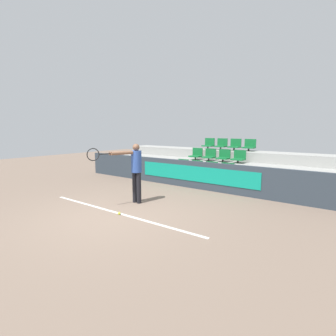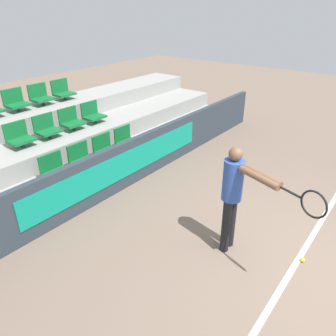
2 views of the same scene
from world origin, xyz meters
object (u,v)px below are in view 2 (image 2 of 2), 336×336
at_px(stadium_chair_0, 55,169).
at_px(stadium_chair_3, 126,139).
at_px(stadium_chair_6, 71,120).
at_px(stadium_chair_7, 92,114).
at_px(tennis_player, 236,193).
at_px(tennis_ball, 303,260).
at_px(stadium_chair_9, 16,102).
at_px(stadium_chair_4, 19,136).
at_px(stadium_chair_11, 63,91).
at_px(stadium_chair_5, 47,128).
at_px(stadium_chair_2, 105,148).
at_px(stadium_chair_10, 40,96).
at_px(stadium_chair_1, 82,158).

xyz_separation_m(stadium_chair_0, stadium_chair_3, (1.87, 0.00, 0.00)).
bearing_deg(stadium_chair_6, stadium_chair_7, 0.00).
distance_m(stadium_chair_6, tennis_player, 4.45).
bearing_deg(stadium_chair_0, tennis_ball, -76.04).
bearing_deg(stadium_chair_6, stadium_chair_9, 120.17).
distance_m(stadium_chair_9, tennis_ball, 6.59).
height_order(stadium_chair_4, stadium_chair_7, same).
bearing_deg(stadium_chair_11, stadium_chair_9, 180.00).
xyz_separation_m(stadium_chair_4, stadium_chair_5, (0.62, 0.00, 0.00)).
relative_size(stadium_chair_6, tennis_player, 0.30).
xyz_separation_m(stadium_chair_0, stadium_chair_2, (1.25, 0.00, 0.00)).
height_order(stadium_chair_0, stadium_chair_6, stadium_chair_6).
height_order(stadium_chair_0, tennis_ball, stadium_chair_0).
relative_size(stadium_chair_0, tennis_player, 0.30).
bearing_deg(stadium_chair_9, stadium_chair_0, -106.20).
bearing_deg(stadium_chair_3, stadium_chair_0, 180.00).
relative_size(stadium_chair_5, stadium_chair_7, 1.00).
height_order(stadium_chair_9, stadium_chair_10, same).
xyz_separation_m(stadium_chair_0, stadium_chair_9, (0.62, 2.15, 0.77)).
relative_size(stadium_chair_3, stadium_chair_11, 1.00).
distance_m(stadium_chair_1, stadium_chair_3, 1.25).
distance_m(stadium_chair_2, stadium_chair_3, 0.62).
bearing_deg(stadium_chair_3, stadium_chair_11, 90.00).
bearing_deg(stadium_chair_9, tennis_player, -89.69).
bearing_deg(tennis_player, stadium_chair_4, 117.20).
bearing_deg(tennis_player, stadium_chair_1, 109.28).
bearing_deg(stadium_chair_0, stadium_chair_11, 48.92).
distance_m(stadium_chair_1, stadium_chair_10, 2.37).
bearing_deg(stadium_chair_3, stadium_chair_4, 150.17).
bearing_deg(stadium_chair_7, tennis_player, -105.44).
xyz_separation_m(stadium_chair_0, stadium_chair_7, (1.87, 1.07, 0.38)).
relative_size(stadium_chair_2, stadium_chair_4, 1.00).
relative_size(stadium_chair_10, tennis_ball, 7.41).
height_order(stadium_chair_4, stadium_chair_6, same).
distance_m(stadium_chair_0, stadium_chair_3, 1.87).
xyz_separation_m(stadium_chair_3, tennis_ball, (-0.81, -4.29, -0.56)).
relative_size(stadium_chair_10, tennis_player, 0.30).
distance_m(stadium_chair_2, stadium_chair_10, 2.28).
relative_size(stadium_chair_4, stadium_chair_7, 1.00).
height_order(stadium_chair_0, stadium_chair_2, same).
xyz_separation_m(stadium_chair_1, stadium_chair_2, (0.62, 0.00, 0.00)).
relative_size(stadium_chair_6, stadium_chair_9, 1.00).
distance_m(stadium_chair_5, stadium_chair_11, 1.69).
xyz_separation_m(stadium_chair_6, tennis_player, (-0.59, -4.41, 0.03)).
bearing_deg(stadium_chair_0, stadium_chair_10, 59.83).
bearing_deg(stadium_chair_10, stadium_chair_2, -90.00).
bearing_deg(stadium_chair_3, stadium_chair_1, 180.00).
relative_size(stadium_chair_0, stadium_chair_5, 1.00).
distance_m(stadium_chair_0, tennis_player, 3.43).
height_order(stadium_chair_0, stadium_chair_11, stadium_chair_11).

